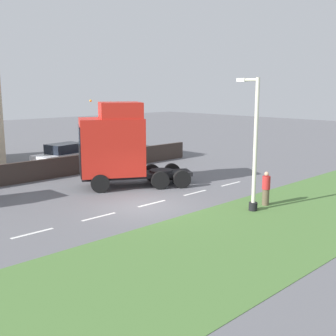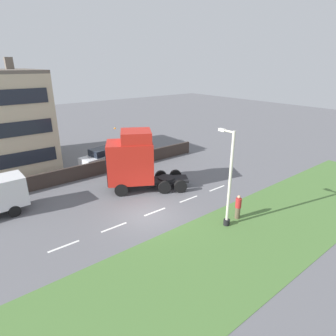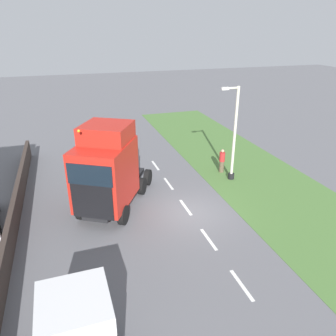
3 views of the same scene
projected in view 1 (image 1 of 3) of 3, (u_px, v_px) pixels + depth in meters
ground_plane at (141, 206)px, 20.69m from camera, size 120.00×120.00×0.00m
grass_verge at (240, 237)px, 16.43m from camera, size 7.00×44.00×0.01m
lane_markings at (152, 203)px, 21.17m from camera, size 0.16×14.60×0.00m
boundary_wall at (51, 168)px, 26.96m from camera, size 0.25×24.00×1.30m
lorry_cab at (116, 145)px, 24.27m from camera, size 5.33×6.65×5.07m
parked_car at (64, 157)px, 29.49m from camera, size 2.53×4.54×1.90m
lamp_post at (254, 153)px, 19.47m from camera, size 1.32×0.41×6.19m
pedestrian at (266, 189)px, 20.70m from camera, size 0.39×0.39×1.70m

